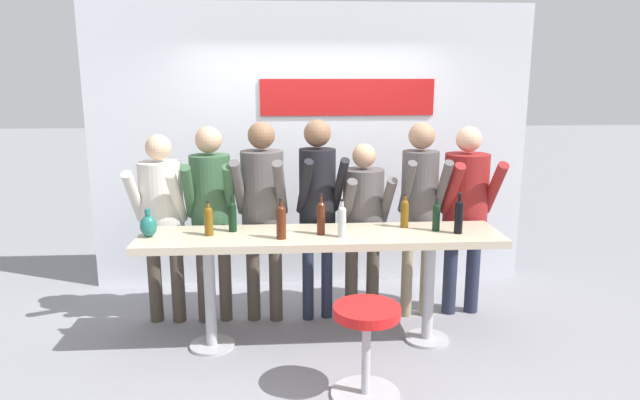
# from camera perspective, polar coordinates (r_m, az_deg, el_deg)

# --- Properties ---
(ground_plane) EXTENTS (40.00, 40.00, 0.00)m
(ground_plane) POSITION_cam_1_polar(r_m,az_deg,el_deg) (4.84, 0.08, -14.12)
(ground_plane) COLOR gray
(back_wall) EXTENTS (4.45, 0.12, 2.86)m
(back_wall) POSITION_cam_1_polar(r_m,az_deg,el_deg) (5.86, -0.89, 5.27)
(back_wall) COLOR silver
(back_wall) RESTS_ON ground_plane
(tasting_table) EXTENTS (2.85, 0.62, 0.94)m
(tasting_table) POSITION_cam_1_polar(r_m,az_deg,el_deg) (4.53, 0.08, -4.88)
(tasting_table) COLOR beige
(tasting_table) RESTS_ON ground_plane
(bar_stool) EXTENTS (0.48, 0.48, 0.66)m
(bar_stool) POSITION_cam_1_polar(r_m,az_deg,el_deg) (3.95, 4.66, -13.45)
(bar_stool) COLOR #B2B2B7
(bar_stool) RESTS_ON ground_plane
(person_far_left) EXTENTS (0.47, 0.56, 1.67)m
(person_far_left) POSITION_cam_1_polar(r_m,az_deg,el_deg) (5.08, -15.56, -0.86)
(person_far_left) COLOR #473D33
(person_far_left) RESTS_ON ground_plane
(person_left) EXTENTS (0.43, 0.55, 1.74)m
(person_left) POSITION_cam_1_polar(r_m,az_deg,el_deg) (4.99, -10.85, -0.28)
(person_left) COLOR #473D33
(person_left) RESTS_ON ground_plane
(person_center_left) EXTENTS (0.48, 0.59, 1.78)m
(person_center_left) POSITION_cam_1_polar(r_m,az_deg,el_deg) (4.93, -5.77, -0.01)
(person_center_left) COLOR #473D33
(person_center_left) RESTS_ON ground_plane
(person_center) EXTENTS (0.44, 0.58, 1.79)m
(person_center) POSITION_cam_1_polar(r_m,az_deg,el_deg) (4.94, -0.23, 0.39)
(person_center) COLOR #23283D
(person_center) RESTS_ON ground_plane
(person_center_right) EXTENTS (0.46, 0.55, 1.58)m
(person_center_right) POSITION_cam_1_polar(r_m,az_deg,el_deg) (5.01, 4.36, -1.30)
(person_center_right) COLOR #473D33
(person_center_right) RESTS_ON ground_plane
(person_right) EXTENTS (0.39, 0.52, 1.76)m
(person_right) POSITION_cam_1_polar(r_m,az_deg,el_deg) (5.08, 9.94, 0.27)
(person_right) COLOR gray
(person_right) RESTS_ON ground_plane
(person_far_right) EXTENTS (0.49, 0.58, 1.72)m
(person_far_right) POSITION_cam_1_polar(r_m,az_deg,el_deg) (5.24, 14.38, -0.08)
(person_far_right) COLOR #23283D
(person_far_right) RESTS_ON ground_plane
(wine_bottle_0) EXTENTS (0.07, 0.07, 0.31)m
(wine_bottle_0) POSITION_cam_1_polar(r_m,az_deg,el_deg) (4.33, -3.91, -2.04)
(wine_bottle_0) COLOR #4C1E0F
(wine_bottle_0) RESTS_ON tasting_table
(wine_bottle_1) EXTENTS (0.06, 0.06, 0.30)m
(wine_bottle_1) POSITION_cam_1_polar(r_m,az_deg,el_deg) (4.37, 2.22, -2.01)
(wine_bottle_1) COLOR #B7BCC1
(wine_bottle_1) RESTS_ON tasting_table
(wine_bottle_2) EXTENTS (0.06, 0.06, 0.27)m
(wine_bottle_2) POSITION_cam_1_polar(r_m,az_deg,el_deg) (4.64, 11.56, -1.56)
(wine_bottle_2) COLOR black
(wine_bottle_2) RESTS_ON tasting_table
(wine_bottle_3) EXTENTS (0.07, 0.07, 0.33)m
(wine_bottle_3) POSITION_cam_1_polar(r_m,az_deg,el_deg) (4.60, 13.72, -1.48)
(wine_bottle_3) COLOR black
(wine_bottle_3) RESTS_ON tasting_table
(wine_bottle_4) EXTENTS (0.07, 0.07, 0.27)m
(wine_bottle_4) POSITION_cam_1_polar(r_m,az_deg,el_deg) (4.50, -11.08, -1.93)
(wine_bottle_4) COLOR brown
(wine_bottle_4) RESTS_ON tasting_table
(wine_bottle_5) EXTENTS (0.06, 0.06, 0.32)m
(wine_bottle_5) POSITION_cam_1_polar(r_m,az_deg,el_deg) (4.44, 0.12, -1.63)
(wine_bottle_5) COLOR #4C1E0F
(wine_bottle_5) RESTS_ON tasting_table
(wine_bottle_6) EXTENTS (0.06, 0.06, 0.29)m
(wine_bottle_6) POSITION_cam_1_polar(r_m,az_deg,el_deg) (4.58, -8.75, -1.51)
(wine_bottle_6) COLOR black
(wine_bottle_6) RESTS_ON tasting_table
(wine_bottle_7) EXTENTS (0.06, 0.06, 0.28)m
(wine_bottle_7) POSITION_cam_1_polar(r_m,az_deg,el_deg) (4.70, 8.47, -1.20)
(wine_bottle_7) COLOR brown
(wine_bottle_7) RESTS_ON tasting_table
(decorative_vase) EXTENTS (0.13, 0.13, 0.22)m
(decorative_vase) POSITION_cam_1_polar(r_m,az_deg,el_deg) (4.58, -16.79, -2.47)
(decorative_vase) COLOR #1E665B
(decorative_vase) RESTS_ON tasting_table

